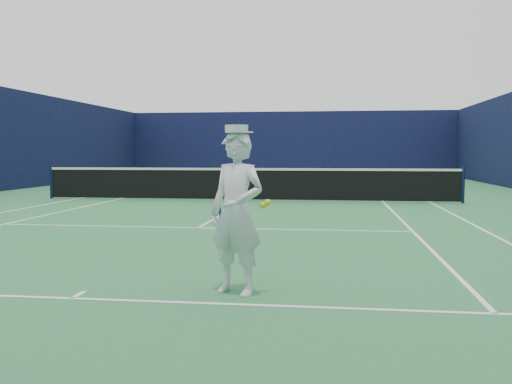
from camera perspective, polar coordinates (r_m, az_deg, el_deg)
ground at (r=17.54m, az=-0.90°, el=-0.87°), size 80.00×80.00×0.00m
court_markings at (r=17.54m, az=-0.90°, el=-0.86°), size 11.03×23.83×0.01m
windscreen_fence at (r=17.49m, az=-0.90°, el=5.67°), size 20.12×36.12×4.00m
tennis_net at (r=17.51m, az=-0.90°, el=0.94°), size 12.88×0.09×1.07m
tennis_player at (r=5.97m, az=-1.94°, el=-2.03°), size 0.74×0.72×1.77m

